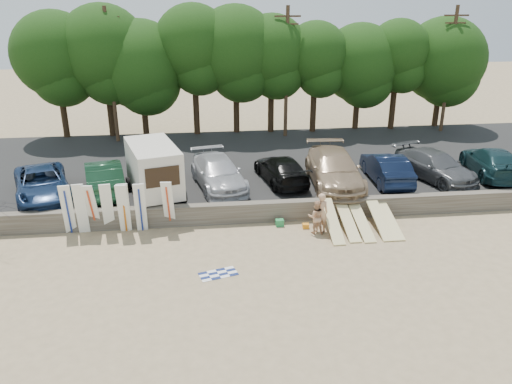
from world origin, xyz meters
The scene contains 32 objects.
ground centered at (0.00, 0.00, 0.00)m, with size 120.00×120.00×0.00m, color tan.
seawall centered at (0.00, 3.00, 0.50)m, with size 44.00×0.50×1.00m, color #6B6356.
parking_lot centered at (0.00, 10.50, 0.35)m, with size 44.00×14.50×0.70m, color #282828.
treeline centered at (-1.00, 17.51, 6.33)m, with size 34.21×6.34×9.21m.
utility_poles centered at (2.00, 16.00, 5.43)m, with size 25.80×0.26×9.00m.
box_trailer centered at (-6.65, 5.18, 2.23)m, with size 3.30×4.69×2.73m.
car_0 centered at (-12.33, 5.68, 1.45)m, with size 2.50×5.42×1.51m, color #15284C.
car_1 centered at (-9.30, 6.04, 1.54)m, with size 1.79×5.13×1.69m, color #13341F.
car_2 centered at (-3.37, 6.13, 1.50)m, with size 2.23×5.48×1.59m, color #B0B0B5.
car_3 centered at (0.11, 6.52, 1.42)m, with size 2.01×4.93×1.43m, color black.
car_4 centered at (2.87, 5.68, 1.61)m, with size 2.54×6.25×1.81m, color #9E8264.
car_5 centered at (5.86, 5.84, 1.49)m, with size 1.68×4.80×1.58m, color black.
car_6 centered at (8.71, 5.91, 1.47)m, with size 2.17×5.34×1.55m, color #4C4E51.
car_7 centered at (12.21, 6.14, 1.50)m, with size 2.24×5.52×1.60m, color #122D32.
surfboard_upright_0 centered at (-10.37, 2.53, 1.27)m, with size 0.50×0.06×2.60m, color white.
surfboard_upright_1 centered at (-9.79, 2.52, 1.28)m, with size 0.50×0.06×2.60m, color white.
surfboard_upright_2 centered at (-9.32, 2.62, 1.25)m, with size 0.50×0.06×2.60m, color white.
surfboard_upright_3 centered at (-8.62, 2.57, 1.27)m, with size 0.50×0.06×2.60m, color white.
surfboard_upright_4 centered at (-7.85, 2.41, 1.28)m, with size 0.50×0.06×2.60m, color white.
surfboard_upright_5 centered at (-7.89, 2.39, 1.26)m, with size 0.50×0.06×2.60m, color white.
surfboard_upright_6 centered at (-7.11, 2.37, 1.27)m, with size 0.50×0.06×2.60m, color white.
surfboard_upright_7 centered at (-5.85, 2.58, 1.26)m, with size 0.50×0.06×2.60m, color white.
surfboard_low_0 centered at (1.69, 1.39, 0.58)m, with size 0.56×3.00×0.07m, color beige.
surfboard_low_1 centered at (2.48, 1.58, 0.46)m, with size 0.56×3.00×0.07m, color beige.
surfboard_low_2 centered at (3.13, 1.51, 0.41)m, with size 0.56×3.00×0.07m, color beige.
surfboard_low_3 centered at (4.02, 1.52, 0.50)m, with size 0.56×3.00×0.07m, color beige.
surfboard_low_4 centered at (4.49, 1.54, 0.43)m, with size 0.56×3.00×0.07m, color beige.
beachgoer_a centered at (1.15, 1.51, 0.97)m, with size 0.70×0.46×1.93m, color tan.
beachgoer_b centered at (0.92, 1.41, 0.81)m, with size 0.78×0.61×1.61m, color tan.
cooler centered at (-0.63, 2.35, 0.16)m, with size 0.38×0.30×0.32m, color #258A46.
gear_bag centered at (0.57, 1.95, 0.11)m, with size 0.30×0.25×0.22m, color orange.
beach_towel centered at (-3.78, -1.77, 0.01)m, with size 1.50×1.50×0.00m, color white.
Camera 1 is at (-4.31, -19.08, 10.38)m, focal length 35.00 mm.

